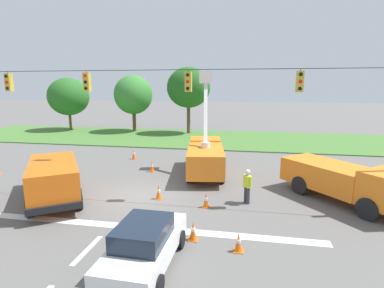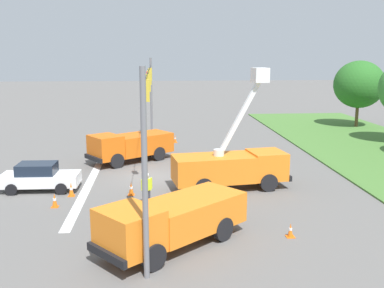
{
  "view_description": "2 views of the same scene",
  "coord_description": "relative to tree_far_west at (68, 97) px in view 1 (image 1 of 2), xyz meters",
  "views": [
    {
      "loc": [
        5.5,
        -14.66,
        5.82
      ],
      "look_at": [
        2.31,
        2.77,
        2.38
      ],
      "focal_mm": 28.0,
      "sensor_mm": 36.0,
      "label": 1
    },
    {
      "loc": [
        27.33,
        0.41,
        7.59
      ],
      "look_at": [
        2.18,
        2.43,
        2.48
      ],
      "focal_mm": 42.0,
      "sensor_mm": 36.0,
      "label": 2
    }
  ],
  "objects": [
    {
      "name": "traffic_cone_mid_left",
      "position": [
        18.56,
        -21.58,
        -4.07
      ],
      "size": [
        0.36,
        0.36,
        0.77
      ],
      "color": "orange",
      "rests_on": "ground"
    },
    {
      "name": "traffic_cone_foreground_left",
      "position": [
        22.82,
        -25.97,
        -4.11
      ],
      "size": [
        0.36,
        0.36,
        0.71
      ],
      "color": "orange",
      "rests_on": "ground"
    },
    {
      "name": "traffic_cone_lane_edge_a",
      "position": [
        21.15,
        -22.24,
        -4.09
      ],
      "size": [
        0.36,
        0.36,
        0.74
      ],
      "color": "orange",
      "rests_on": "ground"
    },
    {
      "name": "traffic_cone_mid_right",
      "position": [
        16.65,
        -16.79,
        -4.08
      ],
      "size": [
        0.36,
        0.36,
        0.77
      ],
      "color": "orange",
      "rests_on": "ground"
    },
    {
      "name": "grass_verge",
      "position": [
        17.45,
        -3.22,
        -4.41
      ],
      "size": [
        56.0,
        12.0,
        0.1
      ],
      "primitive_type": "cube",
      "color": "#477533",
      "rests_on": "ground"
    },
    {
      "name": "tree_centre",
      "position": [
        15.95,
        0.03,
        1.17
      ],
      "size": [
        5.23,
        4.68,
        8.06
      ],
      "color": "brown",
      "rests_on": "ground"
    },
    {
      "name": "traffic_cone_far_right",
      "position": [
        27.43,
        -15.27,
        -4.17
      ],
      "size": [
        0.36,
        0.36,
        0.61
      ],
      "color": "orange",
      "rests_on": "ground"
    },
    {
      "name": "utility_truck_bucket_lift",
      "position": [
        20.33,
        -16.61,
        -3.08
      ],
      "size": [
        3.13,
        6.8,
        6.81
      ],
      "color": "orange",
      "rests_on": "ground"
    },
    {
      "name": "tree_west",
      "position": [
        8.81,
        0.3,
        0.27
      ],
      "size": [
        4.76,
        5.03,
        7.18
      ],
      "color": "brown",
      "rests_on": "ground"
    },
    {
      "name": "tree_far_west",
      "position": [
        0.0,
        0.0,
        0.0
      ],
      "size": [
        5.26,
        5.07,
        6.88
      ],
      "color": "brown",
      "rests_on": "ground"
    },
    {
      "name": "utility_truck_support_far",
      "position": [
        27.97,
        -20.26,
        -3.3
      ],
      "size": [
        5.91,
        6.43,
        2.07
      ],
      "color": "orange",
      "rests_on": "ground"
    },
    {
      "name": "traffic_cone_lane_edge_b",
      "position": [
        14.08,
        -13.53,
        -4.05
      ],
      "size": [
        0.36,
        0.36,
        0.81
      ],
      "color": "orange",
      "rests_on": "ground"
    },
    {
      "name": "ground_plane",
      "position": [
        17.45,
        -21.22,
        -4.46
      ],
      "size": [
        200.0,
        200.0,
        0.0
      ],
      "primitive_type": "plane",
      "color": "#605E5B"
    },
    {
      "name": "utility_truck_support_near",
      "position": [
        13.32,
        -22.69,
        -3.27
      ],
      "size": [
        5.33,
        6.26,
        2.11
      ],
      "color": "orange",
      "rests_on": "ground"
    },
    {
      "name": "road_worker",
      "position": [
        23.1,
        -21.34,
        -3.46
      ],
      "size": [
        0.43,
        0.55,
        1.77
      ],
      "color": "#383842",
      "rests_on": "ground"
    },
    {
      "name": "sedan_white",
      "position": [
        19.84,
        -27.41,
        -3.67
      ],
      "size": [
        2.01,
        4.34,
        1.56
      ],
      "color": "white",
      "rests_on": "ground"
    },
    {
      "name": "traffic_cone_foreground_right",
      "position": [
        21.09,
        -25.46,
        -4.08
      ],
      "size": [
        0.36,
        0.36,
        0.75
      ],
      "color": "orange",
      "rests_on": "ground"
    },
    {
      "name": "signal_gantry",
      "position": [
        17.48,
        -21.23,
        0.13
      ],
      "size": [
        26.2,
        0.33,
        7.2
      ],
      "color": "slate",
      "rests_on": "ground"
    },
    {
      "name": "lane_markings",
      "position": [
        17.45,
        -26.33,
        -4.45
      ],
      "size": [
        17.6,
        15.25,
        0.01
      ],
      "color": "silver",
      "rests_on": "ground"
    }
  ]
}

